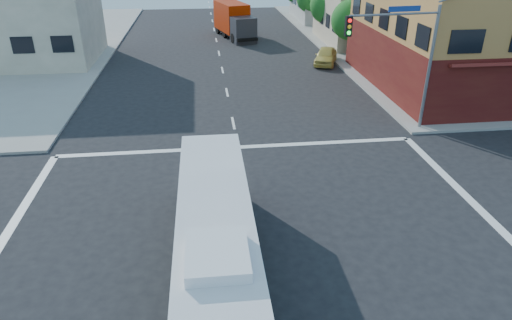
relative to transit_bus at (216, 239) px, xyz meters
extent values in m
plane|color=black|center=(1.57, 0.73, -1.56)|extent=(120.00, 120.00, 0.00)
cube|color=#5A1C14|center=(21.57, 19.23, 0.44)|extent=(18.09, 15.08, 4.00)
cube|color=beige|center=(-15.43, 30.73, 2.44)|extent=(12.00, 10.00, 8.00)
cylinder|color=gray|center=(12.37, 11.53, 1.94)|extent=(0.18, 0.18, 7.00)
cylinder|color=gray|center=(9.87, 11.28, 5.04)|extent=(5.01, 0.62, 0.12)
cube|color=black|center=(7.37, 11.03, 4.54)|extent=(0.32, 0.30, 1.00)
sphere|color=#FF0C0C|center=(7.37, 10.86, 4.84)|extent=(0.20, 0.20, 0.20)
sphere|color=yellow|center=(7.37, 10.86, 4.54)|extent=(0.20, 0.20, 0.20)
sphere|color=#19FF33|center=(7.37, 10.86, 4.24)|extent=(0.20, 0.20, 0.20)
cube|color=navy|center=(10.37, 11.33, 5.29)|extent=(1.80, 0.22, 0.28)
cylinder|color=#361F13|center=(13.37, 28.73, -0.60)|extent=(0.28, 0.28, 1.92)
sphere|color=#1A5B1E|center=(13.37, 28.73, 1.80)|extent=(3.60, 3.60, 3.60)
sphere|color=#1A5B1E|center=(13.77, 28.43, 2.70)|extent=(2.52, 2.52, 2.52)
cylinder|color=#361F13|center=(13.37, 36.73, -0.57)|extent=(0.28, 0.28, 1.99)
sphere|color=#1A5B1E|center=(13.37, 36.73, 1.95)|extent=(3.80, 3.80, 3.80)
cylinder|color=#361F13|center=(13.37, 44.73, -0.62)|extent=(0.28, 0.28, 1.89)
cylinder|color=#361F13|center=(13.37, 52.73, -0.55)|extent=(0.28, 0.28, 2.03)
cube|color=black|center=(0.00, 0.02, -1.07)|extent=(2.39, 10.82, 0.40)
cube|color=white|center=(0.00, 0.02, 0.03)|extent=(2.37, 10.80, 2.56)
cube|color=black|center=(0.00, 0.02, 0.19)|extent=(2.42, 10.48, 1.12)
cube|color=black|center=(0.04, 5.36, 0.10)|extent=(2.11, 0.07, 1.21)
cube|color=#E5590C|center=(0.04, 5.38, 1.00)|extent=(1.72, 0.06, 0.25)
cube|color=white|center=(0.00, 0.02, 1.26)|extent=(2.33, 10.58, 0.11)
cube|color=white|center=(-0.02, -2.68, 1.47)|extent=(1.62, 1.99, 0.32)
cube|color=#146934|center=(-1.16, -0.42, -0.62)|extent=(0.06, 4.94, 0.25)
cube|color=#146934|center=(1.15, -0.44, -0.62)|extent=(0.06, 4.94, 0.25)
cylinder|color=black|center=(-1.05, 3.48, -1.10)|extent=(0.28, 0.94, 0.93)
cylinder|color=#99999E|center=(-1.17, 3.48, -1.10)|extent=(0.04, 0.47, 0.47)
cylinder|color=black|center=(1.10, 3.46, -1.10)|extent=(0.28, 0.94, 0.93)
cylinder|color=#99999E|center=(1.23, 3.46, -1.10)|extent=(0.04, 0.47, 0.47)
cube|color=#2A2A30|center=(4.35, 36.10, -0.27)|extent=(2.77, 2.69, 2.59)
cube|color=black|center=(4.59, 35.19, 0.13)|extent=(2.04, 0.60, 1.00)
cube|color=#AC2000|center=(3.40, 39.76, 0.53)|extent=(3.71, 5.99, 2.99)
cube|color=black|center=(3.70, 38.60, -1.02)|extent=(4.12, 8.26, 0.30)
cylinder|color=black|center=(3.29, 36.03, -1.07)|extent=(0.52, 1.03, 1.00)
cylinder|color=black|center=(5.31, 36.56, -1.07)|extent=(0.52, 1.03, 1.00)
cylinder|color=black|center=(2.56, 38.82, -1.07)|extent=(0.52, 1.03, 1.00)
cylinder|color=black|center=(4.59, 39.35, -1.07)|extent=(0.52, 1.03, 1.00)
cylinder|color=black|center=(1.94, 41.23, -1.07)|extent=(0.52, 1.03, 1.00)
cylinder|color=black|center=(3.96, 41.76, -1.07)|extent=(0.52, 1.03, 1.00)
imported|color=#D8C55B|center=(10.68, 26.64, -0.85)|extent=(3.12, 4.55, 1.44)
camera|label=1|loc=(-0.16, -11.98, 8.80)|focal=32.00mm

